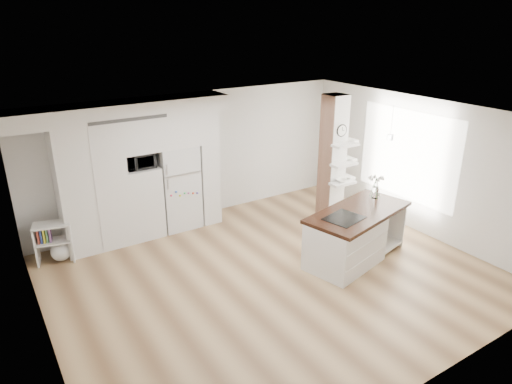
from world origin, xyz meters
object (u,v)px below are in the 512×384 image
bookshelf (56,245)px  floor_plant_a (353,203)px  refrigerator (178,187)px  kitchen_island (349,238)px

bookshelf → floor_plant_a: size_ratio=1.55×
refrigerator → floor_plant_a: size_ratio=3.67×
refrigerator → kitchen_island: size_ratio=0.78×
refrigerator → floor_plant_a: bearing=-22.9°
floor_plant_a → kitchen_island: bearing=-136.2°
kitchen_island → floor_plant_a: kitchen_island is taller
kitchen_island → bookshelf: kitchen_island is taller
bookshelf → floor_plant_a: (5.97, -1.30, -0.08)m
refrigerator → floor_plant_a: 3.88m
floor_plant_a → bookshelf: bearing=167.7°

